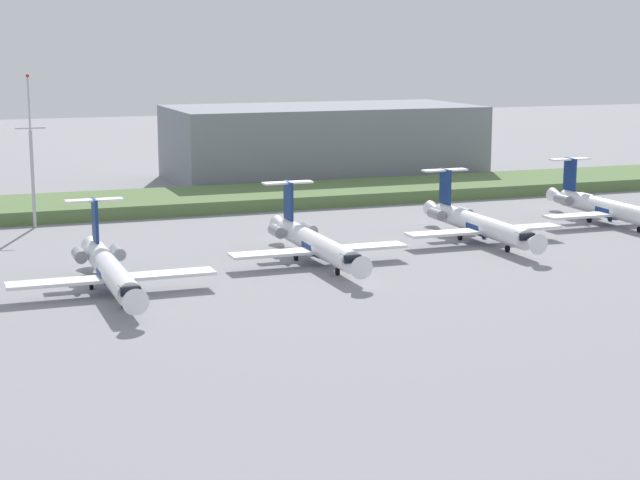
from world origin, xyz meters
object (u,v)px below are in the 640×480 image
at_px(regional_jet_fifth, 607,207).
at_px(regional_jet_fourth, 479,224).
at_px(antenna_mast, 32,165).
at_px(regional_jet_second, 110,269).
at_px(regional_jet_third, 315,243).

bearing_deg(regional_jet_fifth, regional_jet_fourth, -166.53).
bearing_deg(regional_jet_fifth, antenna_mast, 162.10).
xyz_separation_m(regional_jet_second, regional_jet_third, (26.76, 6.98, 0.00)).
xyz_separation_m(regional_jet_third, regional_jet_fifth, (51.55, 11.30, 0.00)).
distance_m(regional_jet_third, regional_jet_fifth, 52.77).
bearing_deg(regional_jet_fourth, antenna_mast, 150.15).
height_order(regional_jet_fourth, antenna_mast, antenna_mast).
bearing_deg(antenna_mast, regional_jet_fourth, -29.85).
height_order(regional_jet_third, antenna_mast, antenna_mast).
relative_size(regional_jet_second, antenna_mast, 1.36).
bearing_deg(regional_jet_third, regional_jet_fifth, 12.36).
bearing_deg(regional_jet_second, regional_jet_fourth, 12.98).
distance_m(regional_jet_second, antenna_mast, 45.61).
distance_m(regional_jet_third, antenna_mast, 49.39).
xyz_separation_m(regional_jet_third, regional_jet_fourth, (26.13, 5.21, 0.00)).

